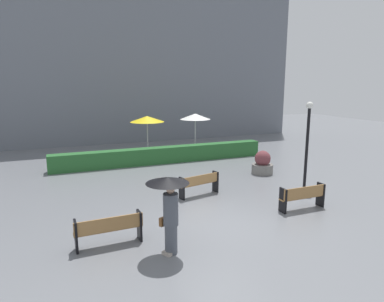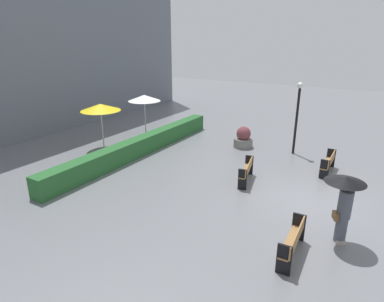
{
  "view_description": "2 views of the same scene",
  "coord_description": "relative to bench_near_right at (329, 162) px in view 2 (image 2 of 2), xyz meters",
  "views": [
    {
      "loc": [
        -4.48,
        -8.81,
        4.26
      ],
      "look_at": [
        0.92,
        4.41,
        1.39
      ],
      "focal_mm": 31.48,
      "sensor_mm": 36.0,
      "label": 1
    },
    {
      "loc": [
        -11.02,
        -1.74,
        5.53
      ],
      "look_at": [
        -0.19,
        4.75,
        1.13
      ],
      "focal_mm": 30.38,
      "sensor_mm": 36.0,
      "label": 2
    }
  ],
  "objects": [
    {
      "name": "patio_umbrella_white",
      "position": [
        0.29,
        10.24,
        1.79
      ],
      "size": [
        1.85,
        1.85,
        2.47
      ],
      "color": "silver",
      "rests_on": "ground"
    },
    {
      "name": "ground_plane",
      "position": [
        -3.18,
        0.1,
        -0.49
      ],
      "size": [
        60.0,
        60.0,
        0.0
      ],
      "primitive_type": "plane",
      "color": "slate"
    },
    {
      "name": "lamp_post",
      "position": [
        1.73,
        1.94,
        1.71
      ],
      "size": [
        0.28,
        0.28,
        3.56
      ],
      "color": "black",
      "rests_on": "ground"
    },
    {
      "name": "pedestrian_with_umbrella",
      "position": [
        -5.18,
        -1.12,
        0.86
      ],
      "size": [
        1.1,
        1.1,
        2.0
      ],
      "color": "#4C515B",
      "rests_on": "ground"
    },
    {
      "name": "bench_near_left",
      "position": [
        -6.55,
        -0.18,
        0.0
      ],
      "size": [
        1.8,
        0.42,
        0.83
      ],
      "color": "#9E7242",
      "rests_on": "ground"
    },
    {
      "name": "planter_pot",
      "position": [
        1.39,
        4.52,
        -0.02
      ],
      "size": [
        1.01,
        1.01,
        1.12
      ],
      "color": "slate",
      "rests_on": "ground"
    },
    {
      "name": "bench_mid_center",
      "position": [
        -2.69,
        2.68,
        0.02
      ],
      "size": [
        1.74,
        0.68,
        0.84
      ],
      "color": "#9E7242",
      "rests_on": "ground"
    },
    {
      "name": "hedge_strip",
      "position": [
        -2.34,
        8.5,
        -0.06
      ],
      "size": [
        11.7,
        0.7,
        0.87
      ],
      "primitive_type": "cube",
      "color": "#28602D",
      "rests_on": "ground"
    },
    {
      "name": "building_facade",
      "position": [
        -3.18,
        16.1,
        5.09
      ],
      "size": [
        28.0,
        1.2,
        11.17
      ],
      "primitive_type": "cube",
      "color": "slate",
      "rests_on": "ground"
    },
    {
      "name": "patio_umbrella_yellow",
      "position": [
        -2.59,
        10.77,
        1.7
      ],
      "size": [
        2.02,
        2.02,
        2.37
      ],
      "color": "silver",
      "rests_on": "ground"
    },
    {
      "name": "bench_near_right",
      "position": [
        0.0,
        0.0,
        0.0
      ],
      "size": [
        1.73,
        0.37,
        0.84
      ],
      "color": "#9E7242",
      "rests_on": "ground"
    }
  ]
}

